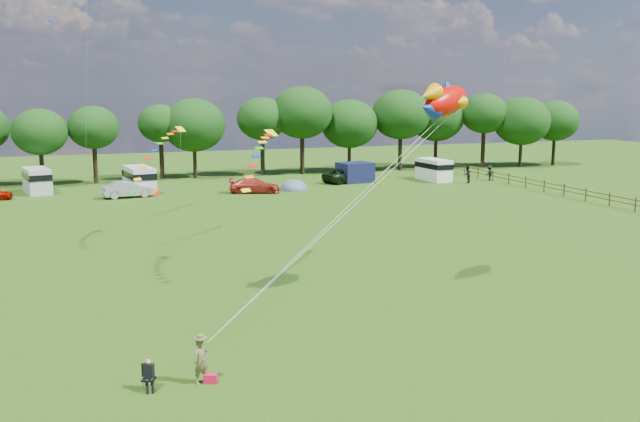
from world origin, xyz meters
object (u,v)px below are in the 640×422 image
object	(u,v)px
kite_flyer	(201,361)
campervan_c	(139,179)
camp_chair	(148,371)
car_c	(255,186)
walker_b	(489,173)
campervan_d	(434,169)
walker_a	(467,175)
car_b	(128,189)
fish_kite	(443,101)
tent_greyblue	(294,190)
campervan_b	(37,180)
car_d	(347,176)
tent_orange	(144,194)

from	to	relation	value
kite_flyer	campervan_c	bearing A→B (deg)	64.26
campervan_c	camp_chair	xyz separation A→B (m)	(-4.07, -47.21, -0.71)
car_c	walker_b	bearing A→B (deg)	-71.83
campervan_d	walker_a	bearing A→B (deg)	-150.28
car_b	fish_kite	distance (m)	40.21
camp_chair	walker_b	bearing A→B (deg)	69.07
tent_greyblue	walker_a	bearing A→B (deg)	-3.50
campervan_b	campervan_c	size ratio (longest dim) A/B	0.96
car_c	car_d	xyz separation A→B (m)	(11.23, 4.22, 0.05)
walker_a	tent_greyblue	bearing A→B (deg)	-48.14
campervan_d	kite_flyer	distance (m)	57.38
car_d	fish_kite	world-z (taller)	fish_kite
tent_greyblue	car_d	bearing A→B (deg)	26.68
campervan_b	walker_a	bearing A→B (deg)	-110.84
campervan_b	walker_a	size ratio (longest dim) A/B	2.83
tent_orange	campervan_d	bearing A→B (deg)	1.03
car_c	campervan_b	distance (m)	21.07
car_c	walker_a	bearing A→B (deg)	-74.30
kite_flyer	tent_greyblue	bearing A→B (deg)	45.96
camp_chair	walker_b	distance (m)	60.32
car_d	tent_orange	xyz separation A→B (m)	(-21.47, -1.90, -0.74)
tent_greyblue	camp_chair	size ratio (longest dim) A/B	2.85
tent_greyblue	campervan_c	bearing A→B (deg)	168.05
kite_flyer	campervan_d	bearing A→B (deg)	30.91
kite_flyer	walker_a	xyz separation A→B (m)	(36.05, 42.95, 0.12)
campervan_b	tent_greyblue	world-z (taller)	campervan_b
walker_b	car_d	bearing A→B (deg)	-38.60
tent_orange	car_b	bearing A→B (deg)	-140.12
car_c	tent_orange	distance (m)	10.52
camp_chair	car_d	bearing A→B (deg)	83.73
tent_orange	walker_b	xyz separation A→B (m)	(36.87, -1.74, 0.82)
kite_flyer	camp_chair	world-z (taller)	kite_flyer
walker_a	walker_b	world-z (taller)	walker_a
car_c	campervan_b	world-z (taller)	campervan_b
campervan_b	camp_chair	bearing A→B (deg)	174.91
walker_a	campervan_d	bearing A→B (deg)	-101.50
campervan_c	tent_greyblue	bearing A→B (deg)	-110.14
car_c	car_d	bearing A→B (deg)	-52.48
walker_a	walker_b	xyz separation A→B (m)	(3.43, 1.08, -0.08)
car_d	campervan_d	distance (m)	9.86
car_b	fish_kite	bearing A→B (deg)	-170.55
car_c	car_d	world-z (taller)	car_d
car_d	campervan_c	world-z (taller)	campervan_c
kite_flyer	walker_b	size ratio (longest dim) A/B	0.95
campervan_c	walker_b	bearing A→B (deg)	-103.11
campervan_b	fish_kite	bearing A→B (deg)	-166.35
tent_greyblue	fish_kite	xyz separation A→B (m)	(-4.09, -37.10, 9.38)
walker_b	tent_orange	bearing A→B (deg)	-27.99
campervan_c	car_c	bearing A→B (deg)	-117.91
car_c	walker_a	size ratio (longest dim) A/B	2.57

